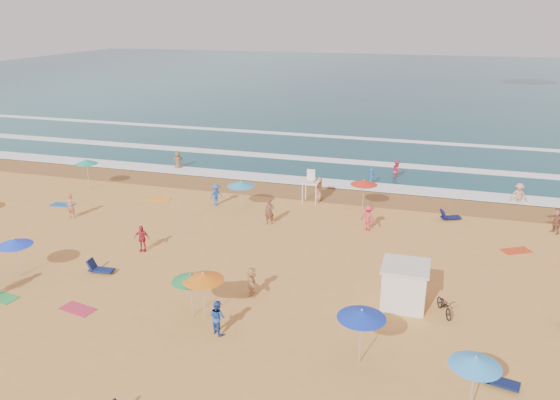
# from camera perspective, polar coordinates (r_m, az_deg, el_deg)

# --- Properties ---
(ground) EXTENTS (220.00, 220.00, 0.00)m
(ground) POSITION_cam_1_polar(r_m,az_deg,el_deg) (30.81, 0.92, -6.58)
(ground) COLOR gold
(ground) RESTS_ON ground
(ocean) EXTENTS (220.00, 140.00, 0.18)m
(ocean) POSITION_cam_1_polar(r_m,az_deg,el_deg) (111.79, 12.78, 11.92)
(ocean) COLOR #0C4756
(ocean) RESTS_ON ground
(wet_sand) EXTENTS (220.00, 220.00, 0.00)m
(wet_sand) POSITION_cam_1_polar(r_m,az_deg,el_deg) (42.12, 5.48, 0.59)
(wet_sand) COLOR olive
(wet_sand) RESTS_ON ground
(surf_foam) EXTENTS (200.00, 18.70, 0.05)m
(surf_foam) POSITION_cam_1_polar(r_m,az_deg,el_deg) (50.41, 7.43, 3.78)
(surf_foam) COLOR white
(surf_foam) RESTS_ON ground
(cabana) EXTENTS (2.00, 2.00, 2.00)m
(cabana) POSITION_cam_1_polar(r_m,az_deg,el_deg) (26.90, 12.86, -8.79)
(cabana) COLOR white
(cabana) RESTS_ON ground
(cabana_roof) EXTENTS (2.20, 2.20, 0.12)m
(cabana_roof) POSITION_cam_1_polar(r_m,az_deg,el_deg) (26.43, 13.03, -6.75)
(cabana_roof) COLOR silver
(cabana_roof) RESTS_ON cabana
(bicycle) EXTENTS (1.16, 1.77, 0.88)m
(bicycle) POSITION_cam_1_polar(r_m,az_deg,el_deg) (26.91, 16.81, -10.51)
(bicycle) COLOR black
(bicycle) RESTS_ON ground
(lifeguard_stand) EXTENTS (1.20, 1.20, 2.10)m
(lifeguard_stand) POSITION_cam_1_polar(r_m,az_deg,el_deg) (40.03, 3.24, 1.22)
(lifeguard_stand) COLOR white
(lifeguard_stand) RESTS_ON ground
(beach_umbrellas) EXTENTS (55.35, 29.60, 0.78)m
(beach_umbrellas) POSITION_cam_1_polar(r_m,az_deg,el_deg) (29.34, 3.76, -3.47)
(beach_umbrellas) COLOR orange
(beach_umbrellas) RESTS_ON ground
(loungers) EXTENTS (35.49, 24.02, 0.34)m
(loungers) POSITION_cam_1_polar(r_m,az_deg,el_deg) (27.24, 12.84, -10.41)
(loungers) COLOR #0F1F4C
(loungers) RESTS_ON ground
(towels) EXTENTS (52.87, 22.90, 0.03)m
(towels) POSITION_cam_1_polar(r_m,az_deg,el_deg) (29.42, -2.87, -7.88)
(towels) COLOR #BF4217
(towels) RESTS_ON ground
(beachgoers) EXTENTS (42.84, 27.17, 2.06)m
(beachgoers) POSITION_cam_1_polar(r_m,az_deg,el_deg) (35.67, 2.91, -1.53)
(beachgoers) COLOR #DEAE74
(beachgoers) RESTS_ON ground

